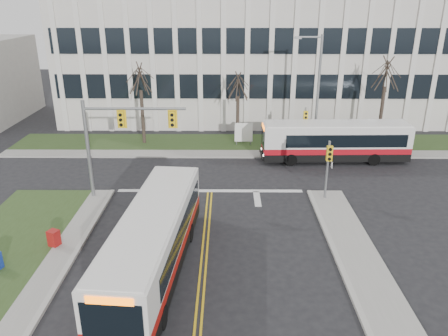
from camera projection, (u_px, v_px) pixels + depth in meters
ground at (204, 262)px, 20.76m from camera, size 120.00×120.00×0.00m
sidewalk_west at (8, 336)px, 16.12m from camera, size 1.20×26.00×0.14m
sidewalk_cross at (276, 154)px, 34.86m from camera, size 44.00×1.60×0.14m
building_lawn at (272, 143)px, 37.47m from camera, size 44.00×5.00×0.12m
office_building at (264, 55)px, 46.49m from camera, size 40.00×16.00×12.00m
mast_arm_signal at (114, 133)px, 25.92m from camera, size 6.11×0.38×6.20m
signal_pole_near at (328, 162)px, 26.23m from camera, size 0.34×0.39×3.80m
signal_pole_far at (305, 124)px, 34.15m from camera, size 0.34×0.39×3.80m
streetlight at (316, 88)px, 33.91m from camera, size 2.15×0.25×9.20m
directory_sign at (244, 133)px, 36.62m from camera, size 1.50×0.12×2.00m
tree_left at (140, 80)px, 35.56m from camera, size 1.80×1.80×7.70m
tree_mid at (238, 87)px, 35.92m from camera, size 1.80×1.80×6.82m
tree_right at (386, 75)px, 35.29m from camera, size 1.80×1.80×8.25m
bus_main at (154, 243)px, 19.49m from camera, size 3.36×11.38×2.99m
bus_cross at (335, 142)px, 33.21m from camera, size 11.02×2.62×2.93m
newspaper_box_red at (54, 239)px, 21.81m from camera, size 0.64×0.62×0.95m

